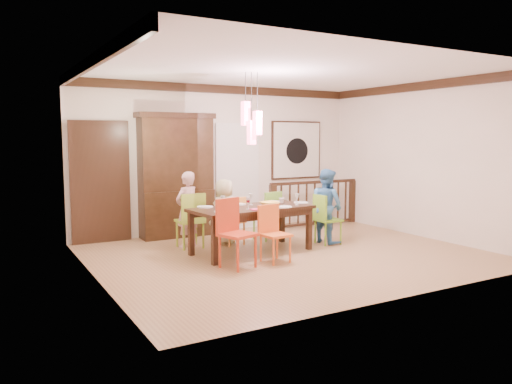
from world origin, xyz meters
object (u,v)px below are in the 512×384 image
china_hutch (176,175)px  balustrade (315,202)px  dining_table (252,212)px  person_end_right (326,206)px  person_far_mid (224,212)px  person_far_left (187,209)px  chair_far_left (190,216)px  chair_end_right (328,216)px

china_hutch → balustrade: size_ratio=1.06×
dining_table → balustrade: size_ratio=0.94×
dining_table → china_hutch: 2.03m
china_hutch → person_end_right: bearing=-41.3°
person_far_mid → balustrade: bearing=-176.0°
balustrade → person_far_mid: (-2.48, -0.72, 0.07)m
balustrade → person_far_left: 3.20m
balustrade → person_far_mid: person_far_mid is taller
dining_table → person_far_left: person_far_left is taller
chair_far_left → balustrade: (3.12, 0.70, -0.04)m
chair_far_left → chair_end_right: chair_far_left is taller
dining_table → chair_far_left: (-0.74, 0.83, -0.12)m
chair_end_right → person_end_right: 0.19m
dining_table → balustrade: balustrade is taller
dining_table → chair_end_right: (1.50, -0.08, -0.16)m
dining_table → person_far_mid: (-0.10, 0.81, -0.09)m
chair_end_right → person_far_mid: 1.83m
chair_end_right → balustrade: balustrade is taller
balustrade → chair_end_right: bearing=-118.2°
dining_table → china_hutch: bearing=102.0°
china_hutch → person_far_mid: 1.32m
chair_far_left → china_hutch: size_ratio=0.41×
person_far_left → chair_end_right: bearing=134.0°
chair_end_right → balustrade: (0.88, 1.61, -0.00)m
chair_far_left → person_far_mid: (0.64, -0.02, 0.03)m
person_end_right → person_far_left: bearing=60.7°
chair_far_left → person_far_left: (-0.02, 0.08, 0.11)m
person_far_left → person_end_right: size_ratio=0.98×
dining_table → person_far_left: size_ratio=1.58×
person_far_mid → person_end_right: 1.82m
dining_table → person_far_mid: person_far_mid is taller
chair_end_right → person_end_right: person_end_right is taller
chair_far_left → dining_table: bearing=133.9°
person_far_left → person_far_mid: person_far_left is taller
person_end_right → balustrade: bearing=-37.4°
chair_end_right → balustrade: size_ratio=0.40×
person_far_left → chair_far_left: bearing=78.5°
china_hutch → chair_end_right: bearing=-43.1°
chair_far_left → person_end_right: person_end_right is taller
balustrade → person_far_left: (-3.14, -0.62, 0.15)m
dining_table → person_far_mid: bearing=91.8°
dining_table → chair_end_right: chair_end_right is taller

